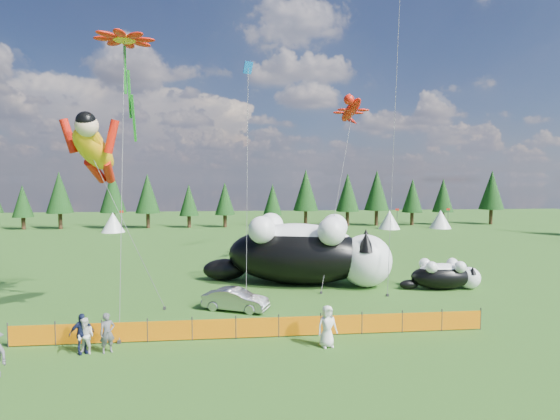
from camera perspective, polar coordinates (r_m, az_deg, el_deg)
The scene contains 15 objects.
ground at distance 24.09m, azimuth -3.35°, elevation -13.87°, with size 160.00×160.00×0.00m, color #113309.
safety_fence at distance 21.09m, azimuth -2.97°, elevation -15.06°, with size 22.06×0.06×1.10m.
tree_line at distance 68.00m, azimuth -5.09°, elevation 1.13°, with size 90.00×4.00×8.00m, color black, non-canonical shape.
festival_tents at distance 64.32m, azimuth 4.84°, elevation -1.36°, with size 50.00×3.20×2.80m, color white, non-canonical shape.
cat_large at distance 30.99m, azimuth 3.40°, elevation -5.40°, with size 13.27×7.48×4.90m.
cat_small at distance 31.78m, azimuth 20.72°, elevation -7.95°, with size 5.54×2.17×2.00m.
car at distance 25.27m, azimuth -5.81°, elevation -11.56°, with size 1.31×3.74×1.23m, color #A2A2A6.
spectator_a at distance 20.68m, azimuth -21.63°, elevation -14.70°, with size 0.62×0.41×1.71m, color #535358.
spectator_b at distance 20.87m, azimuth -24.07°, elevation -14.81°, with size 0.76×0.45×1.56m, color silver.
spectator_c at distance 20.98m, azimuth -24.49°, elevation -14.47°, with size 1.02×0.52×1.73m, color #151B3A.
spectator_e at distance 20.01m, azimuth 6.19°, elevation -14.86°, with size 0.91×0.59×1.85m, color silver.
superhero_kite at distance 24.70m, azimuth -23.09°, elevation 7.18°, with size 5.59×4.95×11.15m.
gecko_kite at distance 38.60m, azimuth 9.25°, elevation 12.74°, with size 6.13×12.50×16.79m.
flower_kite at distance 25.62m, azimuth -19.66°, elevation 19.89°, with size 4.12×6.24×15.10m.
diamond_kite_a at distance 29.05m, azimuth -4.20°, elevation 16.93°, with size 1.08×4.77×15.49m.
Camera 1 is at (-1.02, -22.91, 7.39)m, focal length 28.00 mm.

